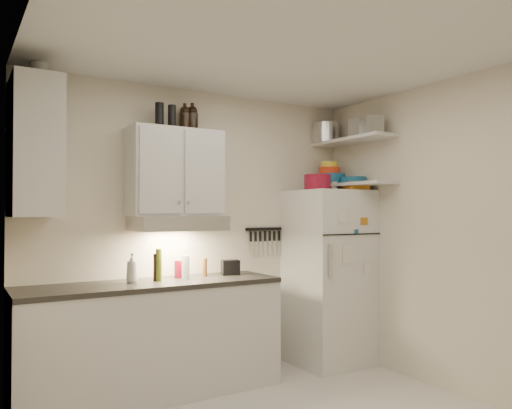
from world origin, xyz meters
TOP-DOWN VIEW (x-y plane):
  - ceiling at (0.00, 0.00)m, footprint 3.20×3.00m
  - back_wall at (0.00, 1.51)m, footprint 3.20×0.02m
  - left_wall at (-1.61, 0.00)m, footprint 0.02×3.00m
  - right_wall at (1.61, 0.00)m, footprint 0.02×3.00m
  - base_cabinet at (-0.55, 1.20)m, footprint 2.10×0.60m
  - countertop at (-0.55, 1.20)m, footprint 2.10×0.62m
  - upper_cabinet at (-0.30, 1.33)m, footprint 0.80×0.33m
  - side_cabinet at (-1.44, 1.20)m, footprint 0.33×0.55m
  - range_hood at (-0.30, 1.27)m, footprint 0.76×0.46m
  - fridge at (1.25, 1.16)m, footprint 0.70×0.68m
  - shelf_hi at (1.45, 1.02)m, footprint 0.30×0.95m
  - shelf_lo at (1.45, 1.02)m, footprint 0.30×0.95m
  - knife_strip at (0.70, 1.49)m, footprint 0.42×0.02m
  - dutch_oven at (1.08, 1.12)m, footprint 0.32×0.32m
  - book_stack at (1.45, 0.98)m, footprint 0.26×0.29m
  - spice_jar at (1.33, 1.16)m, footprint 0.07×0.07m
  - stock_pot at (1.40, 1.39)m, footprint 0.38×0.38m
  - tin_a at (1.50, 0.96)m, footprint 0.22×0.21m
  - tin_b at (1.44, 0.76)m, footprint 0.22×0.22m
  - bowl_teal at (1.42, 1.31)m, footprint 0.27×0.27m
  - bowl_orange at (1.39, 1.32)m, footprint 0.22×0.22m
  - bowl_yellow at (1.39, 1.32)m, footprint 0.17×0.17m
  - plates at (1.49, 1.06)m, footprint 0.26×0.26m
  - growler_a at (-0.19, 1.39)m, footprint 0.11×0.11m
  - growler_b at (-0.11, 1.41)m, footprint 0.13×0.13m
  - thermos_a at (-0.34, 1.30)m, footprint 0.08×0.08m
  - thermos_b at (-0.45, 1.33)m, footprint 0.10×0.10m
  - side_jar at (-1.40, 1.31)m, footprint 0.14×0.14m
  - soap_bottle at (-0.71, 1.23)m, footprint 0.10×0.10m
  - pepper_mill at (-0.04, 1.31)m, footprint 0.06×0.06m
  - oil_bottle at (-0.49, 1.22)m, footprint 0.06×0.06m
  - vinegar_bottle at (-0.51, 1.23)m, footprint 0.06×0.06m
  - clear_bottle at (-0.25, 1.23)m, footprint 0.09×0.09m
  - red_jar at (-0.27, 1.33)m, footprint 0.08×0.08m
  - caddy at (0.21, 1.28)m, footprint 0.18×0.15m

SIDE VIEW (x-z plane):
  - base_cabinet at x=-0.55m, z-range 0.00..0.88m
  - fridge at x=1.25m, z-range 0.00..1.70m
  - countertop at x=-0.55m, z-range 0.88..0.92m
  - caddy at x=0.21m, z-range 0.92..1.05m
  - red_jar at x=-0.27m, z-range 0.92..1.07m
  - pepper_mill at x=-0.04m, z-range 0.92..1.08m
  - clear_bottle at x=-0.25m, z-range 0.92..1.12m
  - vinegar_bottle at x=-0.51m, z-range 0.92..1.14m
  - soap_bottle at x=-0.71m, z-range 0.92..1.18m
  - oil_bottle at x=-0.49m, z-range 0.92..1.18m
  - back_wall at x=0.00m, z-range 0.00..2.60m
  - left_wall at x=-1.61m, z-range 0.00..2.60m
  - right_wall at x=1.61m, z-range 0.00..2.60m
  - knife_strip at x=0.70m, z-range 1.31..1.33m
  - range_hood at x=-0.30m, z-range 1.33..1.45m
  - book_stack at x=1.45m, z-range 1.70..1.78m
  - spice_jar at x=1.33m, z-range 1.70..1.79m
  - shelf_lo at x=1.45m, z-range 1.75..1.77m
  - dutch_oven at x=1.08m, z-range 1.70..1.85m
  - plates at x=1.49m, z-range 1.77..1.84m
  - upper_cabinet at x=-0.30m, z-range 1.45..2.20m
  - bowl_teal at x=1.42m, z-range 1.77..1.88m
  - bowl_orange at x=1.39m, z-range 1.88..1.95m
  - side_cabinet at x=-1.44m, z-range 1.45..2.45m
  - bowl_yellow at x=1.39m, z-range 1.95..2.01m
  - shelf_hi at x=1.45m, z-range 2.19..2.22m
  - thermos_a at x=-0.34m, z-range 2.20..2.40m
  - tin_b at x=1.44m, z-range 2.21..2.39m
  - thermos_b at x=-0.45m, z-range 2.20..2.41m
  - tin_a at x=1.50m, z-range 2.21..2.40m
  - growler_a at x=-0.19m, z-range 2.20..2.43m
  - stock_pot at x=1.40m, z-range 2.21..2.42m
  - growler_b at x=-0.11m, z-range 2.20..2.44m
  - side_jar at x=-1.40m, z-range 2.45..2.61m
  - ceiling at x=0.00m, z-range 2.60..2.62m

